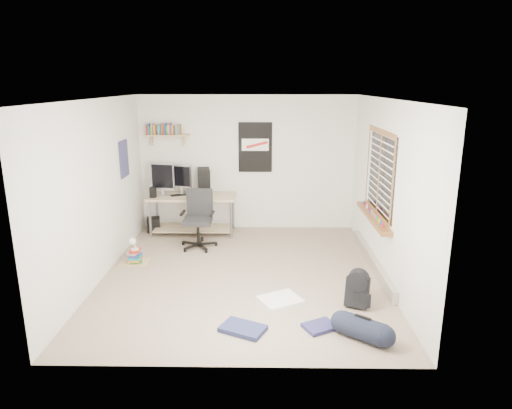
{
  "coord_description": "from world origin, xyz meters",
  "views": [
    {
      "loc": [
        0.29,
        -6.16,
        2.71
      ],
      "look_at": [
        0.19,
        0.19,
        1.01
      ],
      "focal_mm": 32.0,
      "sensor_mm": 36.0,
      "label": 1
    }
  ],
  "objects_px": {
    "desk": "(193,214)",
    "office_chair": "(198,220)",
    "book_stack": "(134,254)",
    "backpack": "(357,292)",
    "duffel_bag": "(362,328)"
  },
  "relations": [
    {
      "from": "desk",
      "to": "backpack",
      "type": "height_order",
      "value": "desk"
    },
    {
      "from": "desk",
      "to": "office_chair",
      "type": "distance_m",
      "value": 0.78
    },
    {
      "from": "desk",
      "to": "book_stack",
      "type": "relative_size",
      "value": 3.68
    },
    {
      "from": "desk",
      "to": "book_stack",
      "type": "height_order",
      "value": "desk"
    },
    {
      "from": "backpack",
      "to": "duffel_bag",
      "type": "xyz_separation_m",
      "value": [
        -0.09,
        -0.76,
        -0.06
      ]
    },
    {
      "from": "desk",
      "to": "book_stack",
      "type": "distance_m",
      "value": 1.62
    },
    {
      "from": "desk",
      "to": "office_chair",
      "type": "relative_size",
      "value": 1.59
    },
    {
      "from": "office_chair",
      "to": "duffel_bag",
      "type": "relative_size",
      "value": 1.97
    },
    {
      "from": "duffel_bag",
      "to": "backpack",
      "type": "bearing_deg",
      "value": 120.34
    },
    {
      "from": "desk",
      "to": "office_chair",
      "type": "bearing_deg",
      "value": -95.77
    },
    {
      "from": "desk",
      "to": "backpack",
      "type": "bearing_deg",
      "value": -69.47
    },
    {
      "from": "backpack",
      "to": "desk",
      "type": "bearing_deg",
      "value": 153.57
    },
    {
      "from": "backpack",
      "to": "duffel_bag",
      "type": "bearing_deg",
      "value": -74.39
    },
    {
      "from": "backpack",
      "to": "duffel_bag",
      "type": "relative_size",
      "value": 0.74
    },
    {
      "from": "office_chair",
      "to": "book_stack",
      "type": "bearing_deg",
      "value": -138.23
    }
  ]
}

